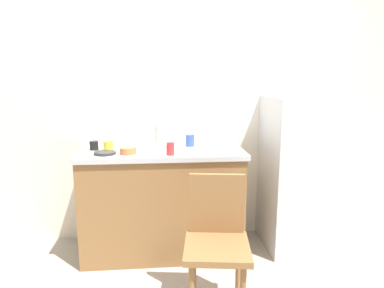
% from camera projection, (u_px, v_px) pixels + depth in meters
% --- Properties ---
extents(back_wall, '(4.80, 0.10, 2.68)m').
position_uv_depth(back_wall, '(177.00, 96.00, 3.13)').
color(back_wall, silver).
rests_on(back_wall, ground_plane).
extents(cabinet_base, '(1.32, 0.60, 0.87)m').
position_uv_depth(cabinet_base, '(163.00, 203.00, 2.95)').
color(cabinet_base, olive).
rests_on(cabinet_base, ground_plane).
extents(countertop, '(1.36, 0.64, 0.04)m').
position_uv_depth(countertop, '(162.00, 152.00, 2.86)').
color(countertop, '#B7B7BC').
rests_on(countertop, cabinet_base).
extents(faucet, '(0.02, 0.02, 0.28)m').
position_uv_depth(faucet, '(161.00, 128.00, 3.08)').
color(faucet, '#B7B7BC').
rests_on(faucet, countertop).
extents(refrigerator, '(0.53, 0.60, 1.35)m').
position_uv_depth(refrigerator, '(296.00, 173.00, 3.01)').
color(refrigerator, silver).
rests_on(refrigerator, ground_plane).
extents(chair, '(0.45, 0.45, 0.89)m').
position_uv_depth(chair, '(217.00, 239.00, 2.15)').
color(chair, olive).
rests_on(chair, ground_plane).
extents(dish_tray, '(0.28, 0.20, 0.05)m').
position_uv_depth(dish_tray, '(153.00, 146.00, 2.85)').
color(dish_tray, white).
rests_on(dish_tray, countertop).
extents(terracotta_bowl, '(0.13, 0.13, 0.05)m').
position_uv_depth(terracotta_bowl, '(128.00, 151.00, 2.67)').
color(terracotta_bowl, '#C67042').
rests_on(terracotta_bowl, countertop).
extents(hotplate, '(0.17, 0.17, 0.02)m').
position_uv_depth(hotplate, '(105.00, 153.00, 2.67)').
color(hotplate, '#2D2D2D').
rests_on(hotplate, countertop).
extents(cup_black, '(0.07, 0.07, 0.07)m').
position_uv_depth(cup_black, '(94.00, 145.00, 2.83)').
color(cup_black, black).
rests_on(cup_black, countertop).
extents(cup_red, '(0.06, 0.06, 0.10)m').
position_uv_depth(cup_red, '(170.00, 149.00, 2.64)').
color(cup_red, red).
rests_on(cup_red, countertop).
extents(cup_yellow, '(0.08, 0.08, 0.07)m').
position_uv_depth(cup_yellow, '(108.00, 146.00, 2.83)').
color(cup_yellow, yellow).
rests_on(cup_yellow, countertop).
extents(cup_blue, '(0.08, 0.08, 0.10)m').
position_uv_depth(cup_blue, '(190.00, 140.00, 2.98)').
color(cup_blue, blue).
rests_on(cup_blue, countertop).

